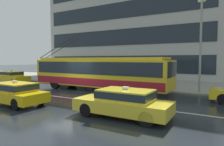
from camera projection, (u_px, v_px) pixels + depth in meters
name	position (u px, v px, depth m)	size (l,w,h in m)	color
ground_plane	(68.00, 94.00, 15.10)	(160.00, 160.00, 0.00)	#21272C
sidewalk_slab	(123.00, 81.00, 23.07)	(80.00, 10.00, 0.14)	gray
lane_centre_line	(56.00, 96.00, 14.07)	(72.00, 0.14, 0.01)	silver
trolleybus	(98.00, 72.00, 16.77)	(13.01, 2.74, 4.56)	yellow
taxi_oncoming_near	(14.00, 92.00, 11.55)	(4.30, 1.84, 1.39)	yellow
taxi_oncoming_far	(124.00, 102.00, 8.97)	(4.39, 1.79, 1.39)	yellow
taxi_queued_behind_bus	(12.00, 76.00, 22.66)	(4.58, 2.12, 1.39)	yellow
pedestrian_at_shelter	(168.00, 75.00, 18.16)	(0.45, 0.45, 1.71)	#474146
pedestrian_approaching_curb	(93.00, 75.00, 19.68)	(0.37, 0.37, 1.60)	#4B4246
pedestrian_walking_past	(85.00, 68.00, 22.25)	(1.04, 1.04, 1.97)	black
pedestrian_waiting_by_pole	(93.00, 67.00, 20.96)	(1.56, 1.56, 2.06)	navy
street_lamp	(201.00, 38.00, 14.60)	(0.60, 0.32, 6.84)	gray
office_tower_corner_left	(139.00, 19.00, 33.96)	(26.57, 15.17, 18.85)	#ADB2AC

